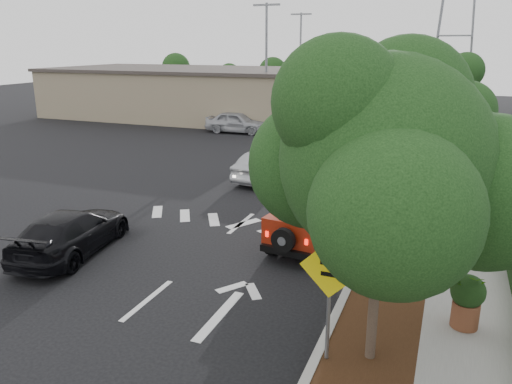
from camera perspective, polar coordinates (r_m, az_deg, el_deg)
The scene contains 19 objects.
ground at distance 13.09m, azimuth -12.30°, elevation -11.98°, with size 120.00×120.00×0.00m, color black.
curb at distance 22.38m, azimuth 15.42°, elevation 0.14°, with size 0.20×70.00×0.15m, color #9E9B93.
planting_strip at distance 22.32m, azimuth 17.96°, elevation -0.17°, with size 1.80×70.00×0.12m, color black.
sidewalk at distance 22.31m, azimuth 22.81°, elevation -0.68°, with size 2.00×70.00×0.12m, color gray.
hedge at distance 22.31m, azimuth 26.49°, elevation -0.21°, with size 0.80×70.00×0.80m, color black.
commercial_building at distance 45.67m, azimuth -8.49°, elevation 11.14°, with size 22.00×12.00×4.00m, color gray.
transmission_tower at distance 57.77m, azimuth 21.02°, elevation 9.34°, with size 7.00×4.00×28.00m, color slate, non-canonical shape.
street_tree_near at distance 10.91m, azimuth 12.82°, elevation -18.35°, with size 3.80×3.80×5.92m, color black, non-canonical shape.
street_tree_mid at distance 17.12m, azimuth 16.58°, elevation -5.29°, with size 3.20×3.20×5.32m, color black, non-canonical shape.
street_tree_far at distance 23.29m, azimuth 18.13°, elevation 0.35°, with size 3.40×3.40×5.62m, color black, non-canonical shape.
light_pole_a at distance 38.30m, azimuth 1.14°, elevation 7.28°, with size 2.00×0.22×9.00m, color slate, non-canonical shape.
light_pole_b at distance 49.89m, azimuth 4.92°, elevation 9.39°, with size 2.00×0.22×9.00m, color slate, non-canonical shape.
red_jeep at distance 15.85m, azimuth 6.50°, elevation -2.70°, with size 2.11×3.86×1.91m.
silver_suv_ahead at distance 24.11m, azimuth 6.17°, elevation 3.37°, with size 2.35×5.10×1.42m, color #B7BABF.
black_suv_oncoming at distance 16.25m, azimuth -20.34°, elevation -4.29°, with size 1.90×4.67×1.35m, color black.
silver_sedan_oncoming at distance 23.40m, azimuth 1.25°, elevation 3.00°, with size 1.46×4.17×1.38m, color #93959A.
parked_suv at distance 36.33m, azimuth -2.25°, elevation 7.98°, with size 1.81×4.49×1.53m, color #A9ABB0.
speed_hump_sign at distance 9.77m, azimuth 8.40°, elevation -10.35°, with size 1.21×0.11×2.57m.
terracotta_planter at distance 12.07m, azimuth 23.02°, elevation -10.87°, with size 0.75×0.75×1.30m.
Camera 1 is at (6.65, -9.44, 6.17)m, focal length 35.00 mm.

